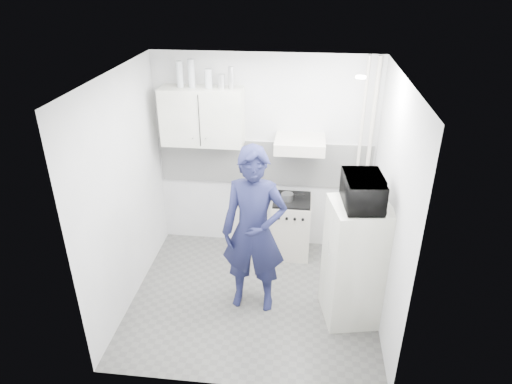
# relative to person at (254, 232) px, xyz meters

# --- Properties ---
(floor) EXTENTS (2.80, 2.80, 0.00)m
(floor) POSITION_rel_person_xyz_m (-0.02, 0.07, -0.96)
(floor) COLOR #5B5B57
(floor) RESTS_ON ground
(ceiling) EXTENTS (2.80, 2.80, 0.00)m
(ceiling) POSITION_rel_person_xyz_m (-0.02, 0.07, 1.64)
(ceiling) COLOR white
(ceiling) RESTS_ON wall_back
(wall_back) EXTENTS (2.80, 0.00, 2.80)m
(wall_back) POSITION_rel_person_xyz_m (-0.02, 1.32, 0.34)
(wall_back) COLOR silver
(wall_back) RESTS_ON floor
(wall_left) EXTENTS (0.00, 2.60, 2.60)m
(wall_left) POSITION_rel_person_xyz_m (-1.42, 0.07, 0.34)
(wall_left) COLOR silver
(wall_left) RESTS_ON floor
(wall_right) EXTENTS (0.00, 2.60, 2.60)m
(wall_right) POSITION_rel_person_xyz_m (1.38, 0.07, 0.34)
(wall_right) COLOR silver
(wall_right) RESTS_ON floor
(person) EXTENTS (0.72, 0.49, 1.92)m
(person) POSITION_rel_person_xyz_m (0.00, 0.00, 0.00)
(person) COLOR #181B3E
(person) RESTS_ON floor
(stove) EXTENTS (0.49, 0.49, 0.79)m
(stove) POSITION_rel_person_xyz_m (0.36, 1.07, -0.56)
(stove) COLOR beige
(stove) RESTS_ON floor
(fridge) EXTENTS (0.68, 0.68, 1.39)m
(fridge) POSITION_rel_person_xyz_m (1.08, -0.07, -0.26)
(fridge) COLOR white
(fridge) RESTS_ON floor
(stove_top) EXTENTS (0.47, 0.47, 0.03)m
(stove_top) POSITION_rel_person_xyz_m (0.36, 1.07, -0.15)
(stove_top) COLOR black
(stove_top) RESTS_ON stove
(saucepan) EXTENTS (0.15, 0.15, 0.09)m
(saucepan) POSITION_rel_person_xyz_m (0.30, 1.04, -0.10)
(saucepan) COLOR silver
(saucepan) RESTS_ON stove_top
(microwave) EXTENTS (0.58, 0.42, 0.30)m
(microwave) POSITION_rel_person_xyz_m (1.08, -0.07, 0.59)
(microwave) COLOR black
(microwave) RESTS_ON fridge
(bottle_b) EXTENTS (0.08, 0.08, 0.31)m
(bottle_b) POSITION_rel_person_xyz_m (-1.01, 1.14, 1.39)
(bottle_b) COLOR #B2B7BC
(bottle_b) RESTS_ON upper_cabinet
(bottle_c) EXTENTS (0.08, 0.08, 0.33)m
(bottle_c) POSITION_rel_person_xyz_m (-0.87, 1.14, 1.41)
(bottle_c) COLOR #B2B7BC
(bottle_c) RESTS_ON upper_cabinet
(canister_a) EXTENTS (0.09, 0.09, 0.22)m
(canister_a) POSITION_rel_person_xyz_m (-0.67, 1.14, 1.35)
(canister_a) COLOR #B2B7BC
(canister_a) RESTS_ON upper_cabinet
(canister_b) EXTENTS (0.09, 0.09, 0.17)m
(canister_b) POSITION_rel_person_xyz_m (-0.52, 1.14, 1.32)
(canister_b) COLOR silver
(canister_b) RESTS_ON upper_cabinet
(bottle_e) EXTENTS (0.06, 0.06, 0.26)m
(bottle_e) POSITION_rel_person_xyz_m (-0.40, 1.14, 1.37)
(bottle_e) COLOR silver
(bottle_e) RESTS_ON upper_cabinet
(upper_cabinet) EXTENTS (1.00, 0.35, 0.70)m
(upper_cabinet) POSITION_rel_person_xyz_m (-0.77, 1.14, 0.89)
(upper_cabinet) COLOR white
(upper_cabinet) RESTS_ON wall_back
(range_hood) EXTENTS (0.60, 0.50, 0.14)m
(range_hood) POSITION_rel_person_xyz_m (0.43, 1.07, 0.61)
(range_hood) COLOR beige
(range_hood) RESTS_ON wall_back
(backsplash) EXTENTS (2.74, 0.03, 0.60)m
(backsplash) POSITION_rel_person_xyz_m (-0.02, 1.30, 0.24)
(backsplash) COLOR white
(backsplash) RESTS_ON wall_back
(pipe_a) EXTENTS (0.05, 0.05, 2.60)m
(pipe_a) POSITION_rel_person_xyz_m (1.28, 1.24, 0.34)
(pipe_a) COLOR beige
(pipe_a) RESTS_ON floor
(pipe_b) EXTENTS (0.04, 0.04, 2.60)m
(pipe_b) POSITION_rel_person_xyz_m (1.16, 1.24, 0.34)
(pipe_b) COLOR beige
(pipe_b) RESTS_ON floor
(ceiling_spot_fixture) EXTENTS (0.10, 0.10, 0.02)m
(ceiling_spot_fixture) POSITION_rel_person_xyz_m (0.98, 0.27, 1.61)
(ceiling_spot_fixture) COLOR white
(ceiling_spot_fixture) RESTS_ON ceiling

